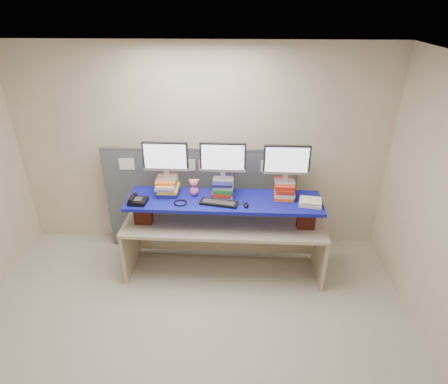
{
  "coord_description": "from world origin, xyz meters",
  "views": [
    {
      "loc": [
        0.5,
        -2.69,
        3.25
      ],
      "look_at": [
        0.35,
        1.23,
        1.19
      ],
      "focal_mm": 30.0,
      "sensor_mm": 36.0,
      "label": 1
    }
  ],
  "objects_px": {
    "keyboard": "(219,203)",
    "desk_phone": "(137,201)",
    "monitor_left": "(166,158)",
    "monitor_center": "(223,159)",
    "blue_board": "(224,201)",
    "desk": "(224,233)",
    "monitor_right": "(287,162)"
  },
  "relations": [
    {
      "from": "monitor_left",
      "to": "monitor_center",
      "type": "xyz_separation_m",
      "value": [
        0.68,
        -0.01,
        0.0
      ]
    },
    {
      "from": "blue_board",
      "to": "monitor_left",
      "type": "distance_m",
      "value": 0.86
    },
    {
      "from": "monitor_center",
      "to": "keyboard",
      "type": "distance_m",
      "value": 0.51
    },
    {
      "from": "monitor_center",
      "to": "desk",
      "type": "bearing_deg",
      "value": -80.64
    },
    {
      "from": "desk",
      "to": "monitor_left",
      "type": "xyz_separation_m",
      "value": [
        -0.69,
        0.13,
        0.95
      ]
    },
    {
      "from": "blue_board",
      "to": "monitor_center",
      "type": "xyz_separation_m",
      "value": [
        -0.02,
        0.12,
        0.49
      ]
    },
    {
      "from": "monitor_center",
      "to": "monitor_left",
      "type": "bearing_deg",
      "value": -180.0
    },
    {
      "from": "desk",
      "to": "monitor_left",
      "type": "relative_size",
      "value": 4.63
    },
    {
      "from": "desk",
      "to": "desk_phone",
      "type": "distance_m",
      "value": 1.15
    },
    {
      "from": "desk_phone",
      "to": "monitor_center",
      "type": "bearing_deg",
      "value": 18.39
    },
    {
      "from": "desk",
      "to": "monitor_center",
      "type": "distance_m",
      "value": 0.96
    },
    {
      "from": "monitor_center",
      "to": "desk_phone",
      "type": "bearing_deg",
      "value": -165.26
    },
    {
      "from": "blue_board",
      "to": "monitor_left",
      "type": "height_order",
      "value": "monitor_left"
    },
    {
      "from": "monitor_left",
      "to": "monitor_center",
      "type": "bearing_deg",
      "value": 0.0
    },
    {
      "from": "desk",
      "to": "keyboard",
      "type": "bearing_deg",
      "value": -115.29
    },
    {
      "from": "monitor_left",
      "to": "monitor_right",
      "type": "height_order",
      "value": "monitor_left"
    },
    {
      "from": "monitor_left",
      "to": "desk_phone",
      "type": "bearing_deg",
      "value": -140.47
    },
    {
      "from": "blue_board",
      "to": "monitor_center",
      "type": "relative_size",
      "value": 4.33
    },
    {
      "from": "monitor_center",
      "to": "monitor_right",
      "type": "xyz_separation_m",
      "value": [
        0.74,
        -0.01,
        -0.01
      ]
    },
    {
      "from": "monitor_right",
      "to": "keyboard",
      "type": "relative_size",
      "value": 1.17
    },
    {
      "from": "monitor_left",
      "to": "desk_phone",
      "type": "relative_size",
      "value": 2.46
    },
    {
      "from": "desk",
      "to": "desk_phone",
      "type": "xyz_separation_m",
      "value": [
        -1.02,
        -0.13,
        0.51
      ]
    },
    {
      "from": "monitor_left",
      "to": "keyboard",
      "type": "relative_size",
      "value": 1.17
    },
    {
      "from": "blue_board",
      "to": "monitor_center",
      "type": "distance_m",
      "value": 0.5
    },
    {
      "from": "monitor_center",
      "to": "desk_phone",
      "type": "xyz_separation_m",
      "value": [
        -1.0,
        -0.25,
        -0.44
      ]
    },
    {
      "from": "keyboard",
      "to": "blue_board",
      "type": "bearing_deg",
      "value": 74.85
    },
    {
      "from": "desk",
      "to": "desk_phone",
      "type": "relative_size",
      "value": 11.38
    },
    {
      "from": "monitor_center",
      "to": "monitor_right",
      "type": "distance_m",
      "value": 0.74
    },
    {
      "from": "keyboard",
      "to": "desk_phone",
      "type": "bearing_deg",
      "value": -168.15
    },
    {
      "from": "desk",
      "to": "blue_board",
      "type": "height_order",
      "value": "blue_board"
    },
    {
      "from": "monitor_center",
      "to": "monitor_right",
      "type": "bearing_deg",
      "value": 0.0
    },
    {
      "from": "desk",
      "to": "monitor_right",
      "type": "distance_m",
      "value": 1.19
    }
  ]
}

